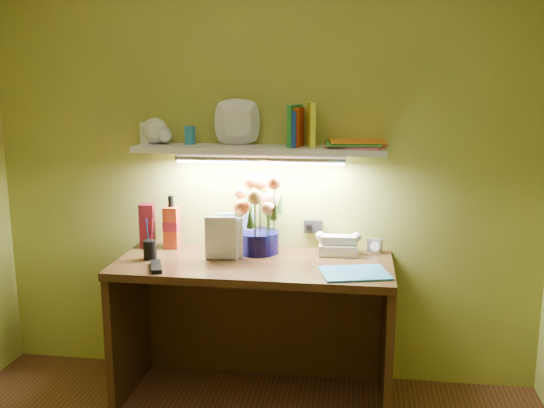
% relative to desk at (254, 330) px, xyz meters
% --- Properties ---
extents(desk, '(1.40, 0.60, 0.75)m').
position_rel_desk_xyz_m(desk, '(0.00, 0.00, 0.00)').
color(desk, '#35220E').
rests_on(desk, ground).
extents(flower_bouquet, '(0.32, 0.32, 0.40)m').
position_rel_desk_xyz_m(flower_bouquet, '(-0.00, 0.17, 0.57)').
color(flower_bouquet, '#070638').
rests_on(flower_bouquet, desk).
extents(telephone, '(0.21, 0.16, 0.12)m').
position_rel_desk_xyz_m(telephone, '(0.42, 0.19, 0.43)').
color(telephone, '#ECE8C8').
rests_on(telephone, desk).
extents(desk_clock, '(0.08, 0.06, 0.07)m').
position_rel_desk_xyz_m(desk_clock, '(0.61, 0.25, 0.41)').
color(desk_clock, '#B2B3B7').
rests_on(desk_clock, desk).
extents(whisky_bottle, '(0.08, 0.08, 0.29)m').
position_rel_desk_xyz_m(whisky_bottle, '(-0.48, 0.19, 0.52)').
color(whisky_bottle, '#C7411D').
rests_on(whisky_bottle, desk).
extents(whisky_box, '(0.09, 0.09, 0.24)m').
position_rel_desk_xyz_m(whisky_box, '(-0.62, 0.18, 0.50)').
color(whisky_box, '#540F14').
rests_on(whisky_box, desk).
extents(pen_cup, '(0.09, 0.09, 0.16)m').
position_rel_desk_xyz_m(pen_cup, '(-0.53, -0.03, 0.46)').
color(pen_cup, black).
rests_on(pen_cup, desk).
extents(art_card, '(0.21, 0.09, 0.20)m').
position_rel_desk_xyz_m(art_card, '(-0.13, 0.19, 0.48)').
color(art_card, white).
rests_on(art_card, desk).
extents(tv_remote, '(0.11, 0.18, 0.02)m').
position_rel_desk_xyz_m(tv_remote, '(-0.45, -0.19, 0.38)').
color(tv_remote, black).
rests_on(tv_remote, desk).
extents(blue_folder, '(0.36, 0.30, 0.01)m').
position_rel_desk_xyz_m(blue_folder, '(0.51, -0.13, 0.38)').
color(blue_folder, '#2C85BF').
rests_on(blue_folder, desk).
extents(desk_book_a, '(0.17, 0.02, 0.23)m').
position_rel_desk_xyz_m(desk_book_a, '(-0.25, 0.00, 0.49)').
color(desk_book_a, silver).
rests_on(desk_book_a, desk).
extents(desk_book_b, '(0.16, 0.05, 0.22)m').
position_rel_desk_xyz_m(desk_book_b, '(-0.21, 0.00, 0.48)').
color(desk_book_b, white).
rests_on(desk_book_b, desk).
extents(wall_shelf, '(1.31, 0.30, 0.26)m').
position_rel_desk_xyz_m(wall_shelf, '(-0.02, 0.18, 0.96)').
color(wall_shelf, white).
rests_on(wall_shelf, ground).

